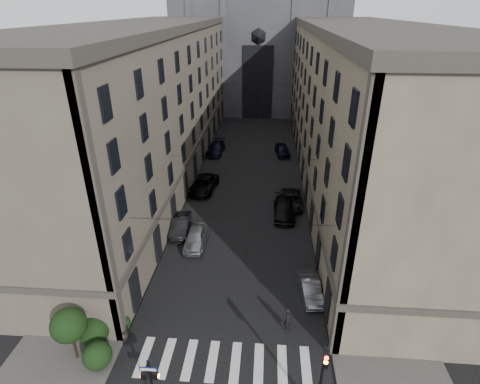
% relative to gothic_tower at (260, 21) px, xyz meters
% --- Properties ---
extents(sidewalk_left, '(7.00, 80.00, 0.15)m').
position_rel_gothic_tower_xyz_m(sidewalk_left, '(-10.50, -38.96, -17.72)').
color(sidewalk_left, '#383533').
rests_on(sidewalk_left, ground).
extents(sidewalk_right, '(7.00, 80.00, 0.15)m').
position_rel_gothic_tower_xyz_m(sidewalk_right, '(10.50, -38.96, -17.72)').
color(sidewalk_right, '#383533').
rests_on(sidewalk_right, ground).
extents(zebra_crossing, '(11.00, 3.20, 0.01)m').
position_rel_gothic_tower_xyz_m(zebra_crossing, '(0.00, -69.96, -17.79)').
color(zebra_crossing, beige).
rests_on(zebra_crossing, ground).
extents(building_left, '(13.60, 60.60, 18.85)m').
position_rel_gothic_tower_xyz_m(building_left, '(-13.44, -38.96, -8.45)').
color(building_left, '#4F483D').
rests_on(building_left, ground).
extents(building_right, '(13.60, 60.60, 18.85)m').
position_rel_gothic_tower_xyz_m(building_right, '(13.44, -38.96, -8.45)').
color(building_right, brown).
rests_on(building_right, ground).
extents(gothic_tower, '(35.00, 23.00, 58.00)m').
position_rel_gothic_tower_xyz_m(gothic_tower, '(0.00, 0.00, 0.00)').
color(gothic_tower, '#2D2D33').
rests_on(gothic_tower, ground).
extents(pedestrian_signal_left, '(1.02, 0.38, 4.00)m').
position_rel_gothic_tower_xyz_m(pedestrian_signal_left, '(-3.51, -73.46, -15.48)').
color(pedestrian_signal_left, black).
rests_on(pedestrian_signal_left, ground).
extents(traffic_light_right, '(0.34, 0.50, 5.20)m').
position_rel_gothic_tower_xyz_m(traffic_light_right, '(5.60, -73.04, -14.51)').
color(traffic_light_right, black).
rests_on(traffic_light_right, ground).
extents(shrub_cluster, '(3.90, 4.40, 3.90)m').
position_rel_gothic_tower_xyz_m(shrub_cluster, '(-8.72, -69.95, -16.00)').
color(shrub_cluster, black).
rests_on(shrub_cluster, sidewalk_left).
extents(tram_wires, '(14.00, 60.00, 0.43)m').
position_rel_gothic_tower_xyz_m(tram_wires, '(0.00, -39.33, -10.55)').
color(tram_wires, black).
rests_on(tram_wires, ground).
extents(car_left_near, '(1.90, 4.72, 1.61)m').
position_rel_gothic_tower_xyz_m(car_left_near, '(-4.20, -57.01, -17.00)').
color(car_left_near, gray).
rests_on(car_left_near, ground).
extents(car_left_midnear, '(2.11, 4.98, 1.60)m').
position_rel_gothic_tower_xyz_m(car_left_midnear, '(-6.12, -54.95, -17.00)').
color(car_left_midnear, black).
rests_on(car_left_midnear, ground).
extents(car_left_midfar, '(3.43, 6.21, 1.65)m').
position_rel_gothic_tower_xyz_m(car_left_midfar, '(-5.34, -45.24, -16.98)').
color(car_left_midfar, black).
rests_on(car_left_midfar, ground).
extents(car_left_far, '(2.65, 5.80, 1.65)m').
position_rel_gothic_tower_xyz_m(car_left_far, '(-5.63, -32.03, -16.98)').
color(car_left_far, black).
rests_on(car_left_far, ground).
extents(car_right_near, '(1.90, 4.25, 1.35)m').
position_rel_gothic_tower_xyz_m(car_right_near, '(6.07, -63.27, -17.12)').
color(car_right_near, slate).
rests_on(car_right_near, ground).
extents(car_right_midnear, '(2.45, 5.30, 1.47)m').
position_rel_gothic_tower_xyz_m(car_right_midnear, '(5.28, -48.40, -17.06)').
color(car_right_midnear, black).
rests_on(car_right_midnear, ground).
extents(car_right_midfar, '(2.26, 5.53, 1.60)m').
position_rel_gothic_tower_xyz_m(car_right_midfar, '(4.38, -50.79, -17.00)').
color(car_right_midfar, black).
rests_on(car_right_midfar, ground).
extents(car_right_far, '(2.55, 4.99, 1.63)m').
position_rel_gothic_tower_xyz_m(car_right_far, '(4.69, -31.93, -16.98)').
color(car_right_far, black).
rests_on(car_right_far, ground).
extents(pedestrian, '(0.63, 0.79, 1.87)m').
position_rel_gothic_tower_xyz_m(pedestrian, '(4.17, -66.96, -16.86)').
color(pedestrian, black).
rests_on(pedestrian, ground).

